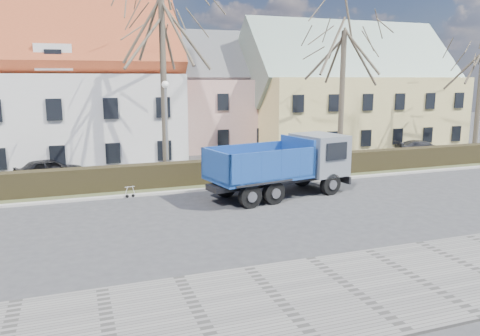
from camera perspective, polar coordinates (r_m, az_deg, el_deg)
name	(u,v)px	position (r m, az deg, el deg)	size (l,w,h in m)	color
ground	(247,212)	(21.18, 0.82, -5.38)	(120.00, 120.00, 0.00)	#343436
sidewalk_near	(352,290)	(14.04, 13.51, -14.28)	(80.00, 5.00, 0.08)	slate
curb_far	(217,188)	(25.38, -2.83, -2.50)	(80.00, 0.30, 0.12)	#B1AEA5
grass_strip	(209,182)	(26.88, -3.83, -1.77)	(80.00, 3.00, 0.10)	#3E4627
hedge	(210,173)	(26.57, -3.73, -0.60)	(60.00, 0.90, 1.30)	black
building_pink	(209,101)	(40.64, -3.84, 8.15)	(10.80, 8.80, 8.00)	#CA998F
building_yellow	(349,97)	(42.86, 13.10, 8.37)	(18.80, 10.80, 8.50)	#E0CB7A
tree_1	(163,71)	(28.01, -9.34, 11.56)	(9.20, 9.20, 12.65)	#4E4436
tree_2	(342,85)	(32.44, 12.36, 9.89)	(8.00, 8.00, 11.00)	#4E4436
tree_3	(480,88)	(40.11, 27.22, 8.70)	(7.60, 7.60, 10.45)	#4E4436
dump_truck	(275,166)	(23.64, 4.31, 0.20)	(7.80, 2.90, 3.12)	navy
streetlight	(167,132)	(26.67, -8.92, 4.30)	(0.46, 0.46, 5.86)	#A1A2A3
cart_frame	(126,192)	(24.22, -13.73, -2.82)	(0.70, 0.40, 0.64)	silver
parked_car_a	(49,169)	(29.67, -22.21, -0.16)	(1.56, 3.88, 1.32)	black
parked_car_b	(422,148)	(38.82, 21.32, 2.27)	(1.71, 4.20, 1.22)	#292A2D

